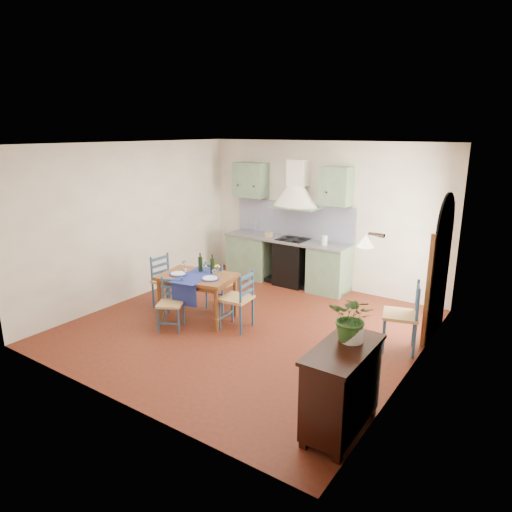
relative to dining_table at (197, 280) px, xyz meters
The scene contains 13 objects.
floor 1.09m from the dining_table, 12.50° to the left, with size 5.00×5.00×0.00m, color #4F1911.
back_wall 2.54m from the dining_table, 81.31° to the left, with size 5.00×0.96×2.80m.
right_wall 3.44m from the dining_table, ahead, with size 0.26×5.00×2.80m.
left_wall 1.82m from the dining_table, behind, with size 0.04×5.00×2.80m, color white.
ceiling 2.31m from the dining_table, 12.50° to the left, with size 5.00×5.00×0.01m, color silver.
dining_table is the anchor object (origin of this frame).
chair_near 0.58m from the dining_table, 99.70° to the right, with size 0.51×0.51×0.80m.
chair_far 0.59m from the dining_table, 89.39° to the left, with size 0.41×0.41×0.85m.
chair_left 0.80m from the dining_table, behind, with size 0.45×0.45×0.92m.
chair_right 0.79m from the dining_table, ahead, with size 0.48×0.48×0.94m.
chair_spare 3.18m from the dining_table, 13.83° to the left, with size 0.58×0.58×1.00m.
sideboard 3.40m from the dining_table, 23.70° to the right, with size 0.50×1.05×0.94m.
potted_plant 3.37m from the dining_table, 20.86° to the right, with size 0.45×0.39×0.50m, color #2F5A24.
Camera 1 is at (3.84, -5.39, 2.99)m, focal length 32.00 mm.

